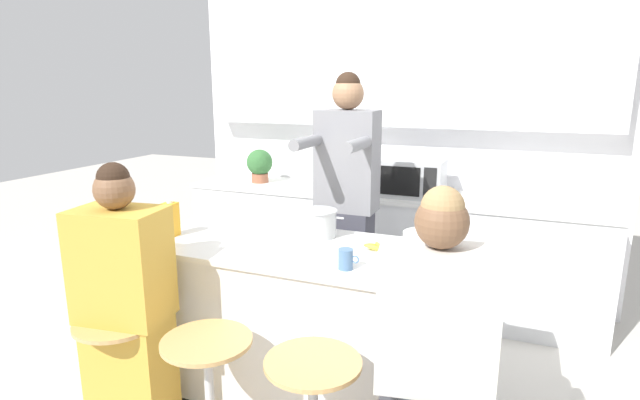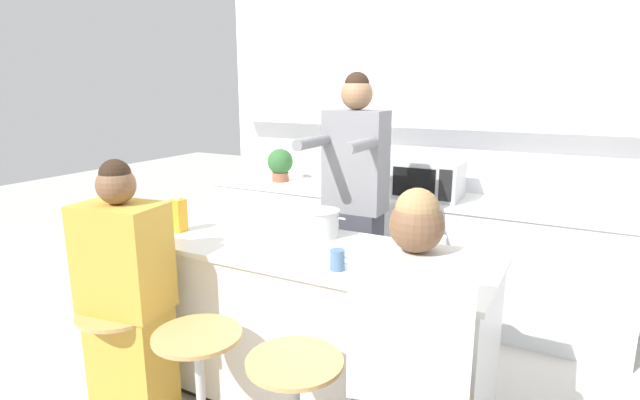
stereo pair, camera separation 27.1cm
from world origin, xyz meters
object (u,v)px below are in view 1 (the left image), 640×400
(coffee_cup_near, at_px, (346,259))
(juice_carton, at_px, (171,219))
(cooking_pot, at_px, (319,223))
(banana_bunch, at_px, (375,247))
(person_cooking, at_px, (346,217))
(bar_stool_leftmost, at_px, (122,369))
(person_wrapped_blanket, at_px, (126,313))
(microwave, at_px, (410,177))
(potted_plant, at_px, (260,164))
(bar_stool_center_left, at_px, (209,392))
(person_seated_near, at_px, (433,385))
(kitchen_island, at_px, (315,325))
(fruit_bowl, at_px, (424,240))

(coffee_cup_near, bearing_deg, juice_carton, 173.49)
(cooking_pot, bearing_deg, banana_bunch, -17.45)
(person_cooking, height_order, juice_carton, person_cooking)
(bar_stool_leftmost, bearing_deg, person_cooking, 60.38)
(person_wrapped_blanket, xyz_separation_m, coffee_cup_near, (1.02, 0.38, 0.29))
(juice_carton, bearing_deg, person_wrapped_blanket, -78.15)
(microwave, height_order, potted_plant, potted_plant)
(person_wrapped_blanket, relative_size, coffee_cup_near, 13.85)
(bar_stool_center_left, height_order, person_cooking, person_cooking)
(cooking_pot, relative_size, microwave, 0.59)
(bar_stool_center_left, xyz_separation_m, microwave, (0.46, 2.07, 0.70))
(juice_carton, relative_size, potted_plant, 0.73)
(person_cooking, height_order, person_wrapped_blanket, person_cooking)
(coffee_cup_near, height_order, potted_plant, potted_plant)
(juice_carton, bearing_deg, person_seated_near, -17.56)
(banana_bunch, bearing_deg, kitchen_island, -164.29)
(person_cooking, relative_size, fruit_bowl, 8.20)
(bar_stool_center_left, bearing_deg, juice_carton, 137.94)
(bar_stool_center_left, xyz_separation_m, potted_plant, (-0.88, 2.11, 0.71))
(kitchen_island, bearing_deg, fruit_bowl, 23.51)
(kitchen_island, distance_m, juice_carton, 1.03)
(banana_bunch, bearing_deg, potted_plant, 136.73)
(person_cooking, xyz_separation_m, potted_plant, (-1.10, 0.82, 0.16))
(cooking_pot, distance_m, coffee_cup_near, 0.55)
(fruit_bowl, bearing_deg, cooking_pot, -177.05)
(coffee_cup_near, height_order, banana_bunch, coffee_cup_near)
(person_seated_near, distance_m, fruit_bowl, 0.93)
(kitchen_island, relative_size, bar_stool_leftmost, 2.97)
(cooking_pot, relative_size, coffee_cup_near, 2.96)
(person_cooking, distance_m, coffee_cup_near, 0.92)
(coffee_cup_near, distance_m, juice_carton, 1.14)
(microwave, bearing_deg, person_cooking, -107.33)
(bar_stool_leftmost, distance_m, person_wrapped_blanket, 0.30)
(person_cooking, distance_m, banana_bunch, 0.65)
(fruit_bowl, bearing_deg, bar_stool_leftmost, -145.77)
(cooking_pot, height_order, fruit_bowl, cooking_pot)
(juice_carton, bearing_deg, cooking_pot, 21.29)
(bar_stool_center_left, bearing_deg, microwave, 77.41)
(person_seated_near, xyz_separation_m, coffee_cup_near, (-0.49, 0.38, 0.32))
(person_seated_near, height_order, potted_plant, person_seated_near)
(bar_stool_leftmost, xyz_separation_m, juice_carton, (-0.09, 0.55, 0.64))
(person_seated_near, xyz_separation_m, juice_carton, (-1.62, 0.51, 0.37))
(cooking_pot, bearing_deg, coffee_cup_near, -53.77)
(person_cooking, bearing_deg, bar_stool_leftmost, -119.45)
(kitchen_island, bearing_deg, potted_plant, 128.09)
(person_wrapped_blanket, height_order, potted_plant, person_wrapped_blanket)
(banana_bunch, bearing_deg, fruit_bowl, 32.71)
(juice_carton, bearing_deg, bar_stool_center_left, -42.06)
(bar_stool_leftmost, relative_size, microwave, 1.27)
(kitchen_island, bearing_deg, cooking_pot, 106.78)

